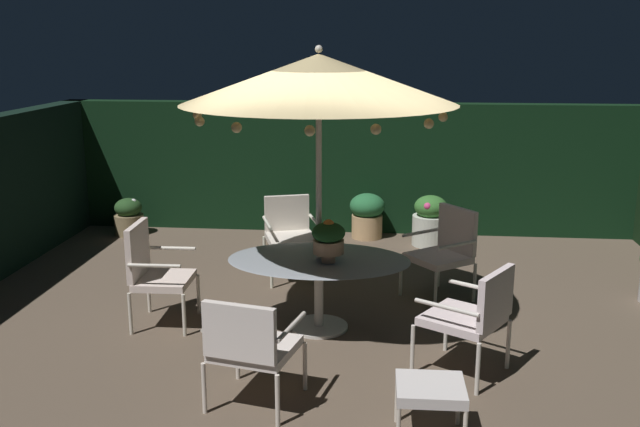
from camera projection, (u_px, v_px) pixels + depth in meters
The scene contains 15 objects.
ground_plane at pixel (333, 323), 7.14m from camera, with size 8.61×7.48×0.02m, color brown.
hedge_backdrop_rear at pixel (353, 167), 10.38m from camera, with size 8.61×0.30×1.89m, color black.
patio_dining_table at pixel (319, 271), 6.86m from camera, with size 1.77×1.20×0.72m.
patio_umbrella at pixel (319, 79), 6.43m from camera, with size 2.55×2.55×2.72m.
centerpiece_planter at pixel (329, 238), 6.65m from camera, with size 0.32×0.32×0.42m.
patio_chair_north at pixel (153, 268), 6.98m from camera, with size 0.58×0.63×1.03m.
patio_chair_northeast at pixel (250, 344), 5.37m from camera, with size 0.75×0.75×0.91m.
patio_chair_east at pixel (474, 312), 5.90m from camera, with size 0.86×0.86×0.96m.
patio_chair_southeast at pixel (446, 247), 7.72m from camera, with size 0.83×0.83×0.99m.
patio_chair_south at pixel (290, 230), 8.42m from camera, with size 0.75×0.77×0.95m.
ottoman_footrest at pixel (430, 391), 4.98m from camera, with size 0.49×0.45×0.42m.
potted_plant_left_near at pixel (367, 214), 10.12m from camera, with size 0.50×0.50×0.64m.
potted_plant_back_left at pixel (292, 217), 9.95m from camera, with size 0.45×0.45×0.64m.
potted_plant_right_near at pixel (430, 221), 9.75m from camera, with size 0.49×0.49×0.70m.
potted_plant_right_far at pixel (129, 217), 10.30m from camera, with size 0.42×0.42×0.54m.
Camera 1 is at (0.53, -6.65, 2.78)m, focal length 39.80 mm.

